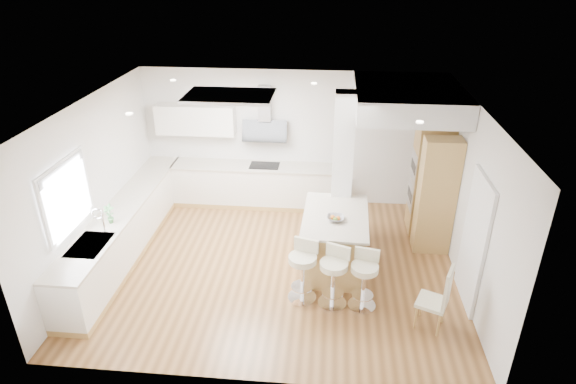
# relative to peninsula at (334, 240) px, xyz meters

# --- Properties ---
(ground) EXTENTS (6.00, 6.00, 0.00)m
(ground) POSITION_rel_peninsula_xyz_m (-0.96, -0.12, -0.49)
(ground) COLOR olive
(ground) RESTS_ON ground
(ceiling) EXTENTS (6.00, 5.00, 0.02)m
(ceiling) POSITION_rel_peninsula_xyz_m (-0.96, -0.12, -0.49)
(ceiling) COLOR silver
(ceiling) RESTS_ON ground
(wall_back) EXTENTS (6.00, 0.04, 2.80)m
(wall_back) POSITION_rel_peninsula_xyz_m (-0.96, 2.38, 0.91)
(wall_back) COLOR silver
(wall_back) RESTS_ON ground
(wall_left) EXTENTS (0.04, 5.00, 2.80)m
(wall_left) POSITION_rel_peninsula_xyz_m (-3.96, -0.12, 0.91)
(wall_left) COLOR silver
(wall_left) RESTS_ON ground
(wall_right) EXTENTS (0.04, 5.00, 2.80)m
(wall_right) POSITION_rel_peninsula_xyz_m (2.04, -0.12, 0.91)
(wall_right) COLOR silver
(wall_right) RESTS_ON ground
(skylight) EXTENTS (4.10, 2.10, 0.06)m
(skylight) POSITION_rel_peninsula_xyz_m (-1.75, 0.48, 2.28)
(skylight) COLOR white
(skylight) RESTS_ON ground
(window_left) EXTENTS (0.06, 1.28, 1.07)m
(window_left) POSITION_rel_peninsula_xyz_m (-3.92, -1.02, 1.20)
(window_left) COLOR silver
(window_left) RESTS_ON ground
(doorway_right) EXTENTS (0.05, 1.00, 2.10)m
(doorway_right) POSITION_rel_peninsula_xyz_m (2.01, -0.72, 0.51)
(doorway_right) COLOR #433D35
(doorway_right) RESTS_ON ground
(counter_left) EXTENTS (0.63, 4.50, 1.35)m
(counter_left) POSITION_rel_peninsula_xyz_m (-3.66, 0.11, -0.03)
(counter_left) COLOR tan
(counter_left) RESTS_ON ground
(counter_back) EXTENTS (3.62, 0.63, 2.50)m
(counter_back) POSITION_rel_peninsula_xyz_m (-1.88, 2.11, 0.21)
(counter_back) COLOR tan
(counter_back) RESTS_ON ground
(pillar) EXTENTS (0.35, 0.35, 2.80)m
(pillar) POSITION_rel_peninsula_xyz_m (0.09, 0.83, 0.91)
(pillar) COLOR white
(pillar) RESTS_ON ground
(soffit) EXTENTS (1.78, 2.20, 0.40)m
(soffit) POSITION_rel_peninsula_xyz_m (1.14, 1.28, 2.11)
(soffit) COLOR silver
(soffit) RESTS_ON ground
(oven_column) EXTENTS (0.63, 1.21, 2.10)m
(oven_column) POSITION_rel_peninsula_xyz_m (1.72, 1.11, 0.56)
(oven_column) COLOR tan
(oven_column) RESTS_ON ground
(peninsula) EXTENTS (1.10, 1.62, 1.04)m
(peninsula) POSITION_rel_peninsula_xyz_m (0.00, 0.00, 0.00)
(peninsula) COLOR tan
(peninsula) RESTS_ON ground
(bar_stool_a) EXTENTS (0.55, 0.55, 0.99)m
(bar_stool_a) POSITION_rel_peninsula_xyz_m (-0.47, -0.93, 0.07)
(bar_stool_a) COLOR white
(bar_stool_a) RESTS_ON ground
(bar_stool_b) EXTENTS (0.56, 0.56, 0.97)m
(bar_stool_b) POSITION_rel_peninsula_xyz_m (-0.00, -1.03, 0.05)
(bar_stool_b) COLOR white
(bar_stool_b) RESTS_ON ground
(bar_stool_c) EXTENTS (0.50, 0.50, 0.94)m
(bar_stool_c) POSITION_rel_peninsula_xyz_m (0.44, -1.03, 0.04)
(bar_stool_c) COLOR white
(bar_stool_c) RESTS_ON ground
(dining_chair) EXTENTS (0.52, 0.52, 1.03)m
(dining_chair) POSITION_rel_peninsula_xyz_m (1.46, -1.42, 0.06)
(dining_chair) COLOR beige
(dining_chair) RESTS_ON ground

